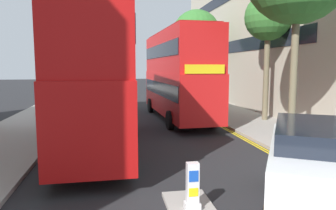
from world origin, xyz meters
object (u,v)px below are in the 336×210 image
object	(u,v)px
keep_left_bollard	(192,188)
double_decker_bus_oncoming	(178,73)
double_decker_bus_away	(95,76)
pedestrian_far	(205,96)
taxi_minivan	(315,172)

from	to	relation	value
keep_left_bollard	double_decker_bus_oncoming	bearing A→B (deg)	79.85
keep_left_bollard	double_decker_bus_oncoming	distance (m)	13.59
double_decker_bus_away	pedestrian_far	world-z (taller)	double_decker_bus_away
double_decker_bus_away	taxi_minivan	size ratio (longest dim) A/B	2.13
taxi_minivan	keep_left_bollard	bearing A→B (deg)	164.69
taxi_minivan	pedestrian_far	bearing A→B (deg)	80.46
pedestrian_far	double_decker_bus_away	bearing A→B (deg)	-124.68
double_decker_bus_away	pedestrian_far	bearing A→B (deg)	55.32
taxi_minivan	double_decker_bus_oncoming	bearing A→B (deg)	91.05
keep_left_bollard	double_decker_bus_away	bearing A→B (deg)	110.38
keep_left_bollard	taxi_minivan	world-z (taller)	taxi_minivan
double_decker_bus_away	pedestrian_far	size ratio (longest dim) A/B	6.69
taxi_minivan	pedestrian_far	world-z (taller)	taxi_minivan
keep_left_bollard	double_decker_bus_oncoming	world-z (taller)	double_decker_bus_oncoming
keep_left_bollard	double_decker_bus_away	xyz separation A→B (m)	(-2.48, 6.68, 2.42)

